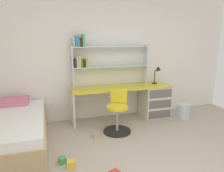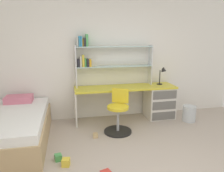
# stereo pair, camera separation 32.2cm
# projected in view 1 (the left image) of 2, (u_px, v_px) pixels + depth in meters

# --- Properties ---
(room_shell) EXTENTS (5.89, 6.13, 2.65)m
(room_shell) POSITION_uv_depth(u_px,v_px,m) (45.00, 68.00, 3.02)
(room_shell) COLOR white
(room_shell) RESTS_ON ground_plane
(desk) EXTENTS (2.14, 0.54, 0.73)m
(desk) POSITION_uv_depth(u_px,v_px,m) (146.00, 99.00, 4.76)
(desk) COLOR gold
(desk) RESTS_ON ground_plane
(bookshelf_hutch) EXTENTS (1.62, 0.22, 1.08)m
(bookshelf_hutch) POSITION_uv_depth(u_px,v_px,m) (99.00, 57.00, 4.40)
(bookshelf_hutch) COLOR silver
(bookshelf_hutch) RESTS_ON desk
(desk_lamp) EXTENTS (0.20, 0.17, 0.38)m
(desk_lamp) POSITION_uv_depth(u_px,v_px,m) (158.00, 72.00, 4.73)
(desk_lamp) COLOR black
(desk_lamp) RESTS_ON desk
(swivel_chair) EXTENTS (0.52, 0.52, 0.81)m
(swivel_chair) POSITION_uv_depth(u_px,v_px,m) (117.00, 115.00, 4.02)
(swivel_chair) COLOR black
(swivel_chair) RESTS_ON ground_plane
(bed_platform) EXTENTS (1.11, 1.86, 0.65)m
(bed_platform) POSITION_uv_depth(u_px,v_px,m) (10.00, 133.00, 3.42)
(bed_platform) COLOR tan
(bed_platform) RESTS_ON ground_plane
(waste_bin) EXTENTS (0.27, 0.27, 0.33)m
(waste_bin) POSITION_uv_depth(u_px,v_px,m) (184.00, 111.00, 4.69)
(waste_bin) COLOR silver
(waste_bin) RESTS_ON ground_plane
(toy_block_yellow_1) EXTENTS (0.12, 0.12, 0.11)m
(toy_block_yellow_1) POSITION_uv_depth(u_px,v_px,m) (71.00, 164.00, 2.93)
(toy_block_yellow_1) COLOR gold
(toy_block_yellow_1) RESTS_ON ground_plane
(toy_block_natural_2) EXTENTS (0.08, 0.08, 0.08)m
(toy_block_natural_2) POSITION_uv_depth(u_px,v_px,m) (96.00, 136.00, 3.80)
(toy_block_natural_2) COLOR tan
(toy_block_natural_2) RESTS_ON ground_plane
(toy_block_green_3) EXTENTS (0.12, 0.12, 0.10)m
(toy_block_green_3) POSITION_uv_depth(u_px,v_px,m) (62.00, 160.00, 3.05)
(toy_block_green_3) COLOR #479E51
(toy_block_green_3) RESTS_ON ground_plane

